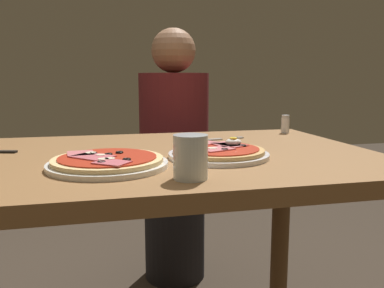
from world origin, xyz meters
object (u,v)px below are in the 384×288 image
(water_glass_near, at_px, (191,160))
(diner_person, at_px, (174,163))
(fork, at_px, (219,139))
(salt_shaker, at_px, (285,124))
(dining_table, at_px, (157,196))
(pizza_foreground, at_px, (219,152))
(pizza_across_left, at_px, (107,162))

(water_glass_near, relative_size, diner_person, 0.08)
(fork, height_order, salt_shaker, salt_shaker)
(dining_table, relative_size, diner_person, 1.02)
(dining_table, xyz_separation_m, diner_person, (0.19, 0.75, -0.07))
(pizza_foreground, xyz_separation_m, salt_shaker, (0.38, 0.39, 0.02))
(pizza_foreground, bearing_deg, dining_table, 148.83)
(salt_shaker, bearing_deg, pizza_across_left, -146.34)
(pizza_foreground, relative_size, water_glass_near, 2.87)
(salt_shaker, bearing_deg, pizza_foreground, -134.22)
(dining_table, relative_size, water_glass_near, 13.31)
(pizza_foreground, relative_size, salt_shaker, 3.89)
(dining_table, bearing_deg, salt_shaker, 29.28)
(pizza_foreground, height_order, diner_person, diner_person)
(fork, xyz_separation_m, diner_person, (-0.05, 0.56, -0.20))
(pizza_across_left, bearing_deg, diner_person, 69.95)
(pizza_foreground, xyz_separation_m, pizza_across_left, (-0.28, -0.05, -0.00))
(diner_person, bearing_deg, salt_shaker, 126.33)
(dining_table, bearing_deg, diner_person, 75.58)
(pizza_foreground, height_order, water_glass_near, water_glass_near)
(pizza_across_left, height_order, fork, pizza_across_left)
(pizza_foreground, bearing_deg, water_glass_near, -121.30)
(pizza_across_left, relative_size, fork, 1.77)
(pizza_across_left, xyz_separation_m, diner_person, (0.33, 0.90, -0.21))
(pizza_across_left, xyz_separation_m, salt_shaker, (0.66, 0.44, 0.02))
(fork, distance_m, diner_person, 0.60)
(dining_table, xyz_separation_m, fork, (0.24, 0.19, 0.12))
(water_glass_near, height_order, diner_person, diner_person)
(dining_table, relative_size, salt_shaker, 18.05)
(pizza_across_left, bearing_deg, pizza_foreground, 10.62)
(water_glass_near, bearing_deg, diner_person, 81.03)
(water_glass_near, height_order, salt_shaker, water_glass_near)
(dining_table, xyz_separation_m, water_glass_near, (0.03, -0.29, 0.16))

